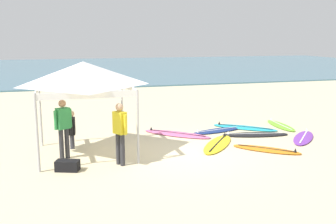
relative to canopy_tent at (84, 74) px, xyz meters
name	(u,v)px	position (x,y,z in m)	size (l,w,h in m)	color
ground_plane	(184,153)	(2.83, -0.74, -2.38)	(80.00, 80.00, 0.00)	beige
sea	(89,68)	(2.83, 32.83, -2.33)	(80.00, 36.00, 0.10)	teal
canopy_tent	(84,74)	(0.00, 0.00, 0.00)	(2.73, 2.73, 2.75)	#B7B7BC
surfboard_purple	(303,138)	(7.31, -0.27, -2.35)	(1.89, 2.01, 0.19)	purple
surfboard_navy	(217,130)	(4.87, 1.52, -2.35)	(2.21, 1.06, 0.19)	navy
surfboard_yellow	(218,144)	(4.15, -0.20, -2.35)	(2.00, 2.36, 0.19)	yellow
surfboard_orange	(267,149)	(5.36, -1.19, -2.35)	(1.93, 1.85, 0.19)	orange
surfboard_black	(255,134)	(5.92, 0.59, -2.35)	(2.46, 1.11, 0.19)	black
surfboard_pink	(177,134)	(3.28, 1.45, -2.35)	(2.36, 2.26, 0.19)	pink
surfboard_lime	(280,125)	(7.58, 1.62, -2.35)	(0.69, 2.05, 0.19)	#7AD12D
surfboard_cyan	(244,127)	(6.06, 1.68, -2.35)	(2.31, 2.11, 0.19)	#23B2CC
person_yellow	(120,130)	(0.81, -1.31, -1.40)	(0.37, 0.49, 1.71)	#2D2D33
person_green	(63,125)	(-0.64, -0.30, -1.40)	(0.49, 0.36, 1.71)	#2D2D33
person_black	(72,128)	(-0.38, 0.75, -1.73)	(0.25, 0.55, 1.20)	#383842
gear_bag_near_tent	(68,166)	(-0.60, -1.41, -2.24)	(0.60, 0.32, 0.28)	black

